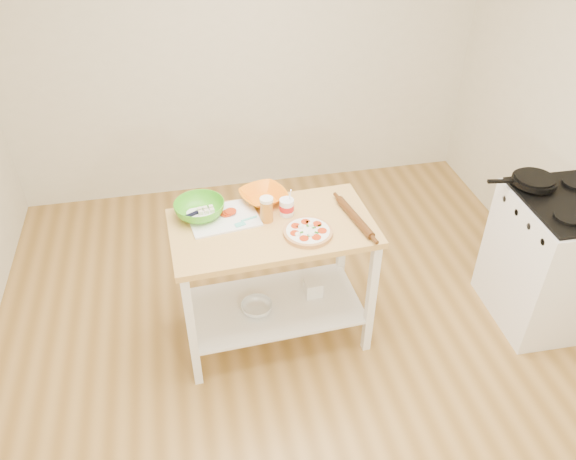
% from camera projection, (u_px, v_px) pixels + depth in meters
% --- Properties ---
extents(room_shell, '(4.04, 4.54, 2.74)m').
position_uv_depth(room_shell, '(308.00, 187.00, 2.76)').
color(room_shell, '#A47A3C').
rests_on(room_shell, ground).
extents(prep_island, '(1.21, 0.70, 0.90)m').
position_uv_depth(prep_island, '(273.00, 258.00, 3.41)').
color(prep_island, tan).
rests_on(prep_island, ground).
extents(gas_stove, '(0.61, 0.71, 1.11)m').
position_uv_depth(gas_stove, '(551.00, 260.00, 3.68)').
color(gas_stove, white).
rests_on(gas_stove, ground).
extents(skillet, '(0.43, 0.28, 0.03)m').
position_uv_depth(skillet, '(533.00, 181.00, 3.52)').
color(skillet, black).
rests_on(skillet, gas_stove).
extents(pizza, '(0.28, 0.28, 0.04)m').
position_uv_depth(pizza, '(308.00, 232.00, 3.19)').
color(pizza, tan).
rests_on(pizza, prep_island).
extents(cutting_board, '(0.44, 0.35, 0.04)m').
position_uv_depth(cutting_board, '(223.00, 217.00, 3.32)').
color(cutting_board, white).
rests_on(cutting_board, prep_island).
extents(spatula, '(0.14, 0.09, 0.01)m').
position_uv_depth(spatula, '(245.00, 221.00, 3.27)').
color(spatula, '#57D7C6').
rests_on(spatula, cutting_board).
extents(knife, '(0.25, 0.15, 0.01)m').
position_uv_depth(knife, '(197.00, 212.00, 3.34)').
color(knife, silver).
rests_on(knife, cutting_board).
extents(orange_bowl, '(0.35, 0.35, 0.07)m').
position_uv_depth(orange_bowl, '(263.00, 196.00, 3.45)').
color(orange_bowl, orange).
rests_on(orange_bowl, prep_island).
extents(green_bowl, '(0.35, 0.35, 0.09)m').
position_uv_depth(green_bowl, '(200.00, 209.00, 3.32)').
color(green_bowl, green).
rests_on(green_bowl, prep_island).
extents(beer_pint, '(0.08, 0.08, 0.16)m').
position_uv_depth(beer_pint, '(267.00, 209.00, 3.26)').
color(beer_pint, '#BA7122').
rests_on(beer_pint, prep_island).
extents(yogurt_tub, '(0.09, 0.09, 0.19)m').
position_uv_depth(yogurt_tub, '(287.00, 207.00, 3.32)').
color(yogurt_tub, white).
rests_on(yogurt_tub, prep_island).
extents(rolling_pin, '(0.12, 0.41, 0.05)m').
position_uv_depth(rolling_pin, '(355.00, 217.00, 3.29)').
color(rolling_pin, '#4E2C12').
rests_on(rolling_pin, prep_island).
extents(shelf_glass_bowl, '(0.25, 0.25, 0.06)m').
position_uv_depth(shelf_glass_bowl, '(257.00, 308.00, 3.58)').
color(shelf_glass_bowl, silver).
rests_on(shelf_glass_bowl, prep_island).
extents(shelf_bin, '(0.11, 0.11, 0.11)m').
position_uv_depth(shelf_bin, '(313.00, 288.00, 3.70)').
color(shelf_bin, white).
rests_on(shelf_bin, prep_island).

